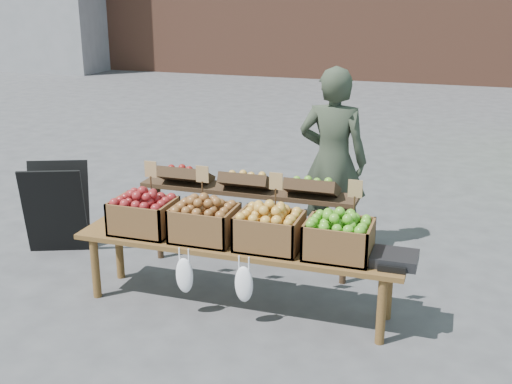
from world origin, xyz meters
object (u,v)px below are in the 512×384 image
(chalkboard_sign, at_px, (57,208))
(weighing_scale, at_px, (395,259))
(crate_russet_pears, at_px, (204,223))
(crate_red_apples, at_px, (269,231))
(crate_green_apples, at_px, (339,239))
(back_table, at_px, (247,218))
(crate_golden_apples, at_px, (144,216))
(vendor, at_px, (333,161))
(display_bench, at_px, (237,276))

(chalkboard_sign, xyz_separation_m, weighing_scale, (3.35, -0.58, 0.16))
(crate_russet_pears, height_order, crate_red_apples, same)
(crate_green_apples, distance_m, weighing_scale, 0.44)
(back_table, bearing_deg, crate_russet_pears, -99.36)
(crate_russet_pears, distance_m, crate_red_apples, 0.55)
(crate_golden_apples, height_order, crate_russet_pears, same)
(vendor, bearing_deg, crate_golden_apples, 48.43)
(back_table, bearing_deg, crate_green_apples, -36.27)
(weighing_scale, bearing_deg, display_bench, 180.00)
(vendor, xyz_separation_m, display_bench, (-0.47, -1.46, -0.63))
(back_table, relative_size, weighing_scale, 6.18)
(chalkboard_sign, bearing_deg, crate_russet_pears, -39.71)
(crate_red_apples, bearing_deg, crate_golden_apples, 180.00)
(chalkboard_sign, relative_size, crate_green_apples, 1.80)
(display_bench, relative_size, crate_green_apples, 5.40)
(vendor, bearing_deg, crate_red_apples, 82.38)
(vendor, bearing_deg, back_table, 49.87)
(crate_russet_pears, xyz_separation_m, crate_red_apples, (0.55, 0.00, 0.00))
(display_bench, bearing_deg, weighing_scale, 0.00)
(crate_russet_pears, xyz_separation_m, crate_green_apples, (1.10, 0.00, 0.00))
(display_bench, relative_size, weighing_scale, 7.94)
(weighing_scale, bearing_deg, chalkboard_sign, 170.22)
(display_bench, relative_size, crate_golden_apples, 5.40)
(crate_golden_apples, bearing_deg, back_table, 47.12)
(display_bench, relative_size, crate_russet_pears, 5.40)
(vendor, distance_m, crate_green_apples, 1.52)
(back_table, xyz_separation_m, display_bench, (0.16, -0.72, -0.24))
(back_table, distance_m, crate_green_apples, 1.23)
(crate_red_apples, bearing_deg, crate_russet_pears, 180.00)
(display_bench, bearing_deg, vendor, 72.27)
(vendor, distance_m, chalkboard_sign, 2.76)
(chalkboard_sign, height_order, crate_russet_pears, chalkboard_sign)
(display_bench, bearing_deg, crate_red_apples, 0.00)
(crate_russet_pears, bearing_deg, vendor, 63.08)
(crate_golden_apples, bearing_deg, vendor, 48.54)
(vendor, relative_size, back_table, 0.87)
(back_table, bearing_deg, crate_golden_apples, -132.88)
(weighing_scale, bearing_deg, crate_golden_apples, 180.00)
(back_table, distance_m, weighing_scale, 1.58)
(weighing_scale, bearing_deg, crate_green_apples, 180.00)
(back_table, bearing_deg, crate_red_apples, -59.07)
(display_bench, bearing_deg, crate_golden_apples, 180.00)
(crate_red_apples, relative_size, weighing_scale, 1.47)
(vendor, relative_size, weighing_scale, 5.39)
(back_table, relative_size, crate_golden_apples, 4.20)
(chalkboard_sign, bearing_deg, weighing_scale, -31.94)
(crate_golden_apples, relative_size, crate_red_apples, 1.00)
(crate_golden_apples, xyz_separation_m, weighing_scale, (2.07, 0.00, -0.10))
(vendor, bearing_deg, weighing_scale, 118.01)
(back_table, distance_m, crate_red_apples, 0.86)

